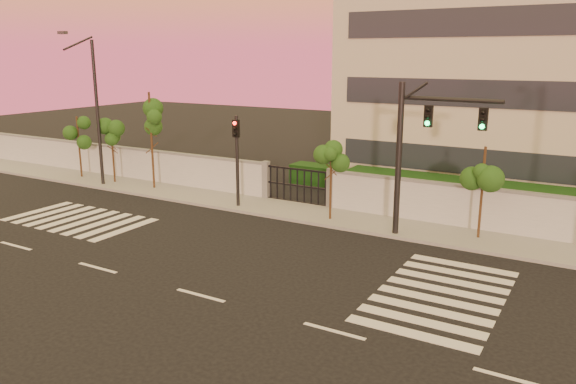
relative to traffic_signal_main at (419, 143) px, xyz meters
name	(u,v)px	position (x,y,z in m)	size (l,w,h in m)	color
ground	(201,296)	(-4.34, -9.44, -4.30)	(120.00, 120.00, 0.00)	black
sidewalk	(335,218)	(-4.34, 1.06, -4.23)	(60.00, 3.00, 0.15)	gray
perimeter_wall	(350,192)	(-4.23, 2.56, -3.23)	(60.00, 0.36, 2.20)	#AEB1B5
hedge_row	(388,189)	(-3.17, 5.30, -3.49)	(41.00, 4.25, 1.80)	#133710
institutional_building	(571,87)	(4.66, 12.55, 1.85)	(24.40, 12.40, 12.25)	beige
road_markings	(229,254)	(-5.92, -5.68, -4.30)	(57.00, 7.62, 0.02)	silver
street_tree_a	(78,133)	(-22.72, 1.12, -1.30)	(1.46, 1.16, 4.08)	#382314
street_tree_b	(112,138)	(-19.66, 1.10, -1.41)	(1.33, 1.06, 3.93)	#382314
street_tree_c	(151,119)	(-16.40, 1.18, -0.03)	(1.58, 1.26, 5.82)	#382314
street_tree_d	(332,164)	(-4.35, 0.58, -1.46)	(1.35, 1.07, 3.86)	#382314
street_tree_e	(484,172)	(2.51, 1.28, -1.25)	(1.39, 1.11, 4.15)	#382314
traffic_signal_main	(419,143)	(0.00, 0.00, 0.00)	(4.31, 0.53, 6.81)	black
traffic_signal_secondary	(237,150)	(-9.67, 0.30, -1.20)	(0.38, 0.36, 4.90)	black
streetlight_west	(94,106)	(-19.87, 0.13, 0.66)	(0.55, 2.21, 9.18)	black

